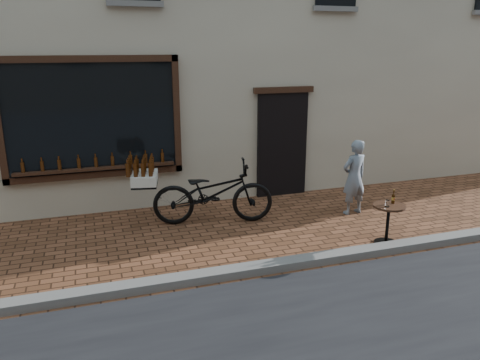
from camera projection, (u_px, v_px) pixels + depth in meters
name	position (u px, v px, depth m)	size (l,w,h in m)	color
ground	(252.00, 280.00, 6.50)	(90.00, 90.00, 0.00)	#532F1B
kerb	(248.00, 270.00, 6.67)	(90.00, 0.25, 0.12)	slate
cargo_bicycle	(210.00, 192.00, 8.45)	(2.64, 1.18, 1.22)	black
bistro_table	(388.00, 216.00, 7.57)	(0.52, 0.52, 0.90)	black
pedestrian	(354.00, 177.00, 8.89)	(0.53, 0.35, 1.45)	slate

